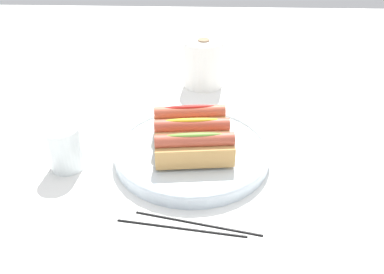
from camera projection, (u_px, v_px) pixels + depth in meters
The scene contains 9 objects.
ground_plane at pixel (200, 152), 0.84m from camera, with size 2.40×2.40×0.00m, color white.
serving_bowl at pixel (192, 151), 0.81m from camera, with size 0.32×0.32×0.03m.
hotdog_front at pixel (195, 149), 0.74m from camera, with size 0.15×0.07×0.06m.
hotdog_back at pixel (192, 134), 0.79m from camera, with size 0.15×0.06×0.06m.
hotdog_side at pixel (190, 120), 0.83m from camera, with size 0.16×0.07×0.06m.
water_glass at pixel (65, 150), 0.77m from camera, with size 0.07×0.07×0.09m.
paper_towel_roll at pixel (204, 64), 1.08m from camera, with size 0.11×0.11×0.13m.
chopstick_near at pixel (199, 223), 0.66m from camera, with size 0.01×0.01×0.22m, color black.
chopstick_far at pixel (181, 228), 0.65m from camera, with size 0.01×0.01×0.22m, color black.
Camera 1 is at (0.01, -0.69, 0.48)m, focal length 36.53 mm.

